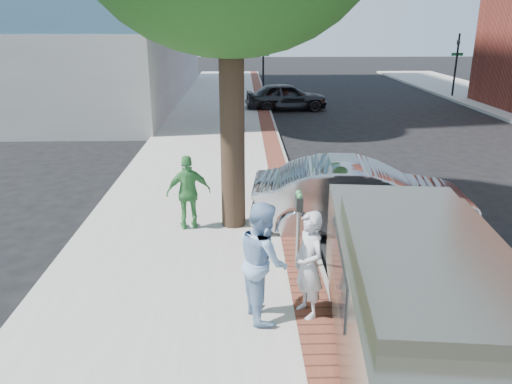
{
  "coord_description": "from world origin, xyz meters",
  "views": [
    {
      "loc": [
        -0.39,
        -8.46,
        4.45
      ],
      "look_at": [
        -0.13,
        1.04,
        1.2
      ],
      "focal_mm": 35.0,
      "sensor_mm": 36.0,
      "label": 1
    }
  ],
  "objects_px": {
    "person_officer": "(263,260)",
    "van": "(416,294)",
    "parking_meter": "(299,214)",
    "bg_car": "(286,96)",
    "person_gray": "(309,265)",
    "person_green": "(189,192)",
    "sedan_silver": "(362,198)"
  },
  "relations": [
    {
      "from": "person_officer",
      "to": "van",
      "type": "height_order",
      "value": "person_officer"
    },
    {
      "from": "person_gray",
      "to": "van",
      "type": "xyz_separation_m",
      "value": [
        1.28,
        -1.0,
        0.08
      ]
    },
    {
      "from": "bg_car",
      "to": "person_green",
      "type": "bearing_deg",
      "value": 161.13
    },
    {
      "from": "person_green",
      "to": "bg_car",
      "type": "relative_size",
      "value": 0.39
    },
    {
      "from": "parking_meter",
      "to": "van",
      "type": "distance_m",
      "value": 2.86
    },
    {
      "from": "person_gray",
      "to": "van",
      "type": "relative_size",
      "value": 0.31
    },
    {
      "from": "sedan_silver",
      "to": "van",
      "type": "height_order",
      "value": "van"
    },
    {
      "from": "person_officer",
      "to": "bg_car",
      "type": "distance_m",
      "value": 19.74
    },
    {
      "from": "parking_meter",
      "to": "van",
      "type": "relative_size",
      "value": 0.27
    },
    {
      "from": "parking_meter",
      "to": "bg_car",
      "type": "height_order",
      "value": "parking_meter"
    },
    {
      "from": "person_green",
      "to": "van",
      "type": "relative_size",
      "value": 0.3
    },
    {
      "from": "bg_car",
      "to": "sedan_silver",
      "type": "bearing_deg",
      "value": 174.34
    },
    {
      "from": "person_gray",
      "to": "person_green",
      "type": "bearing_deg",
      "value": -171.63
    },
    {
      "from": "person_officer",
      "to": "van",
      "type": "distance_m",
      "value": 2.22
    },
    {
      "from": "sedan_silver",
      "to": "bg_car",
      "type": "bearing_deg",
      "value": 6.39
    },
    {
      "from": "parking_meter",
      "to": "person_gray",
      "type": "distance_m",
      "value": 1.57
    },
    {
      "from": "person_officer",
      "to": "person_green",
      "type": "xyz_separation_m",
      "value": [
        -1.46,
        3.48,
        -0.1
      ]
    },
    {
      "from": "person_officer",
      "to": "bg_car",
      "type": "height_order",
      "value": "person_officer"
    },
    {
      "from": "parking_meter",
      "to": "person_green",
      "type": "relative_size",
      "value": 0.9
    },
    {
      "from": "person_green",
      "to": "parking_meter",
      "type": "bearing_deg",
      "value": 125.52
    },
    {
      "from": "bg_car",
      "to": "parking_meter",
      "type": "bearing_deg",
      "value": 169.11
    },
    {
      "from": "bg_car",
      "to": "person_gray",
      "type": "bearing_deg",
      "value": 169.43
    },
    {
      "from": "person_gray",
      "to": "person_green",
      "type": "height_order",
      "value": "person_gray"
    },
    {
      "from": "parking_meter",
      "to": "person_gray",
      "type": "height_order",
      "value": "person_gray"
    },
    {
      "from": "person_gray",
      "to": "sedan_silver",
      "type": "xyz_separation_m",
      "value": [
        1.63,
        3.55,
        -0.2
      ]
    },
    {
      "from": "van",
      "to": "person_officer",
      "type": "bearing_deg",
      "value": 158.8
    },
    {
      "from": "parking_meter",
      "to": "bg_car",
      "type": "xyz_separation_m",
      "value": [
        1.34,
        18.1,
        -0.48
      ]
    },
    {
      "from": "parking_meter",
      "to": "person_gray",
      "type": "relative_size",
      "value": 0.87
    },
    {
      "from": "parking_meter",
      "to": "person_officer",
      "type": "xyz_separation_m",
      "value": [
        -0.7,
        -1.54,
        -0.13
      ]
    },
    {
      "from": "parking_meter",
      "to": "person_green",
      "type": "height_order",
      "value": "person_green"
    },
    {
      "from": "person_green",
      "to": "bg_car",
      "type": "distance_m",
      "value": 16.53
    },
    {
      "from": "person_officer",
      "to": "bg_car",
      "type": "bearing_deg",
      "value": -19.43
    }
  ]
}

